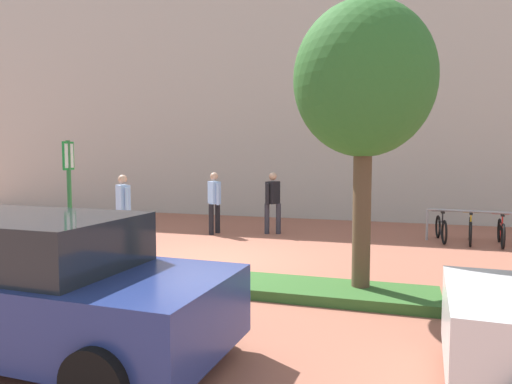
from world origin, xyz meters
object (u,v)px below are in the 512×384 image
object	(u,v)px
tree_sidewalk	(364,81)
parking_sign_post	(69,187)
bollard_steel	(355,222)
person_casual_tan	(123,205)
car_navy_sedan	(35,286)
person_shirt_white	(214,199)
bike_at_sign	(73,254)
bike_rack_cluster	(470,229)
person_suited_navy	(273,199)

from	to	relation	value
tree_sidewalk	parking_sign_post	bearing A→B (deg)	-178.01
bollard_steel	person_casual_tan	size ratio (longest dim) A/B	0.52
parking_sign_post	car_navy_sedan	bearing A→B (deg)	-56.83
bollard_steel	person_shirt_white	world-z (taller)	person_shirt_white
bike_at_sign	bike_rack_cluster	bearing A→B (deg)	35.77
person_casual_tan	bollard_steel	bearing A→B (deg)	24.10
person_suited_navy	person_shirt_white	distance (m)	1.63
bike_rack_cluster	person_suited_navy	bearing A→B (deg)	-178.85
bike_rack_cluster	person_suited_navy	world-z (taller)	person_suited_navy
bike_at_sign	person_casual_tan	xyz separation A→B (m)	(-0.65, 2.69, 0.63)
person_suited_navy	car_navy_sedan	bearing A→B (deg)	-92.45
bike_at_sign	tree_sidewalk	bearing A→B (deg)	0.73
person_suited_navy	bollard_steel	bearing A→B (deg)	-5.53
tree_sidewalk	person_shirt_white	world-z (taller)	tree_sidewalk
bike_rack_cluster	car_navy_sedan	world-z (taller)	car_navy_sedan
tree_sidewalk	bike_at_sign	bearing A→B (deg)	-179.27
person_casual_tan	person_shirt_white	distance (m)	2.61
bollard_steel	car_navy_sedan	size ratio (longest dim) A/B	0.21
car_navy_sedan	bike_at_sign	bearing A→B (deg)	122.92
tree_sidewalk	bike_rack_cluster	distance (m)	6.50
bike_at_sign	person_suited_navy	distance (m)	5.87
person_casual_tan	bike_at_sign	bearing A→B (deg)	-76.38
bollard_steel	car_navy_sedan	xyz separation A→B (m)	(-2.66, -8.28, 0.31)
parking_sign_post	person_shirt_white	distance (m)	5.03
person_suited_navy	bike_at_sign	bearing A→B (deg)	-114.56
person_shirt_white	car_navy_sedan	xyz separation A→B (m)	(1.18, -7.99, -0.23)
person_suited_navy	person_casual_tan	world-z (taller)	same
bike_rack_cluster	car_navy_sedan	xyz separation A→B (m)	(-5.45, -8.60, 0.41)
tree_sidewalk	bike_at_sign	size ratio (longest dim) A/B	2.69
bike_at_sign	bike_rack_cluster	world-z (taller)	bike_at_sign
bike_at_sign	person_casual_tan	bearing A→B (deg)	103.62
parking_sign_post	bike_at_sign	distance (m)	1.27
tree_sidewalk	parking_sign_post	distance (m)	5.52
parking_sign_post	bike_rack_cluster	bearing A→B (deg)	36.54
person_shirt_white	person_casual_tan	bearing A→B (deg)	-125.87
person_casual_tan	person_shirt_white	bearing A→B (deg)	54.13
person_casual_tan	person_shirt_white	xyz separation A→B (m)	(1.53, 2.12, 0.00)
car_navy_sedan	parking_sign_post	bearing A→B (deg)	123.17
person_suited_navy	parking_sign_post	bearing A→B (deg)	-113.61
person_suited_navy	person_casual_tan	bearing A→B (deg)	-139.54
bike_at_sign	person_suited_navy	world-z (taller)	person_suited_navy
tree_sidewalk	bike_rack_cluster	world-z (taller)	tree_sidewalk
bollard_steel	person_casual_tan	distance (m)	5.91
bike_at_sign	car_navy_sedan	distance (m)	3.82
person_shirt_white	car_navy_sedan	bearing A→B (deg)	-81.58
bike_at_sign	person_shirt_white	distance (m)	4.93
parking_sign_post	car_navy_sedan	size ratio (longest dim) A/B	0.57
tree_sidewalk	person_suited_navy	bearing A→B (deg)	118.75
car_navy_sedan	bollard_steel	bearing A→B (deg)	72.20
bike_at_sign	person_casual_tan	distance (m)	2.84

